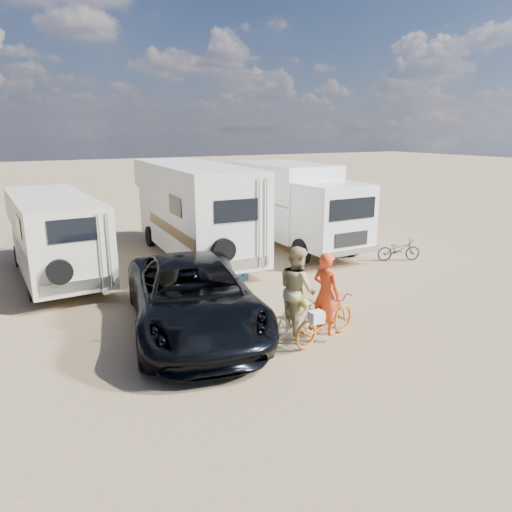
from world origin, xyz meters
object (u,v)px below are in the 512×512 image
rider_man (326,301)px  bike_woman (296,319)px  cooler (237,273)px  crate (227,283)px  rv_main (194,211)px  rider_woman (297,297)px  bike_man (325,318)px  bike_parked (399,250)px  dark_suv (193,296)px  box_truck (298,208)px  rv_left (55,237)px

rider_man → bike_woman: bearing=35.0°
cooler → crate: cooler is taller
rider_man → rv_main: bearing=-16.8°
rider_man → rider_woman: size_ratio=0.95×
bike_man → rider_woman: rider_woman is taller
bike_woman → bike_parked: 7.63m
dark_suv → cooler: (2.51, 2.85, -0.58)m
bike_man → bike_parked: size_ratio=1.26×
rider_man → crate: bearing=-10.2°
box_truck → rider_woman: 8.27m
rider_woman → crate: size_ratio=4.36×
bike_man → bike_woman: bike_man is taller
rv_main → cooler: 3.59m
rv_main → rider_man: 8.07m
rv_left → box_truck: box_truck is taller
rv_left → cooler: 5.69m
rider_woman → bike_parked: size_ratio=1.24×
rv_main → rider_woman: size_ratio=4.09×
rv_main → rider_man: size_ratio=4.32×
rv_main → rider_man: (-0.14, -8.03, -0.75)m
rider_man → rider_woman: (-0.48, 0.39, 0.05)m
rv_main → bike_man: bearing=-87.9°
dark_suv → bike_woman: 2.39m
rv_left → rider_man: size_ratio=3.58×
bike_man → bike_woman: size_ratio=1.29×
bike_man → cooler: (0.21, 4.73, -0.28)m
rv_main → rider_woman: rv_main is taller
rv_main → box_truck: bearing=-7.7°
bike_parked → crate: size_ratio=3.52×
box_truck → crate: bearing=-145.3°
bike_woman → cooler: (0.69, 4.34, -0.22)m
crate → dark_suv: bearing=-130.0°
bike_woman → rider_man: size_ratio=0.83×
box_truck → rider_man: box_truck is taller
bike_parked → cooler: bike_parked is taller
rv_left → rider_man: (4.52, -7.72, -0.37)m
rider_man → rv_left: bearing=14.6°
box_truck → rv_left: bearing=176.6°
bike_parked → rv_left: bearing=93.4°
box_truck → rider_woman: bearing=-123.7°
bike_woman → crate: 3.77m
dark_suv → crate: bearing=62.0°
rv_left → rider_woman: rv_left is taller
box_truck → cooler: box_truck is taller
bike_man → bike_parked: bike_man is taller
cooler → box_truck: bearing=10.8°
bike_parked → box_truck: bearing=56.0°
dark_suv → bike_parked: (8.50, 2.21, -0.41)m
rider_woman → bike_parked: (6.67, 3.70, -0.55)m
rv_left → bike_parked: (10.72, -3.63, -0.86)m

